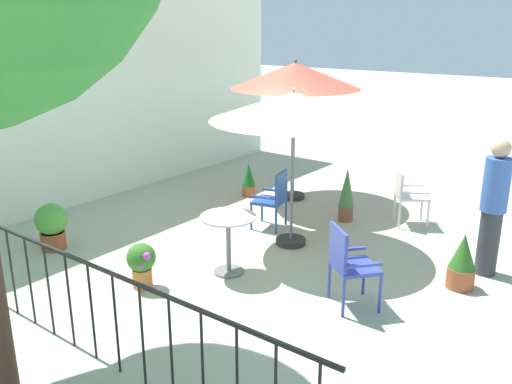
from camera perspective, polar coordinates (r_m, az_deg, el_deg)
ground_plane at (r=7.61m, az=2.40°, el=-6.64°), size 60.00×60.00×0.00m
villa_facade at (r=10.05m, az=-18.14°, el=10.83°), size 10.17×0.30×4.20m
terrace_railing at (r=5.33m, az=-17.13°, el=-10.38°), size 0.03×5.28×1.01m
patio_umbrella_0 at (r=9.60m, az=4.17°, el=12.09°), size 2.29×2.29×2.52m
patio_umbrella_1 at (r=7.44m, az=3.98°, el=8.90°), size 2.33×2.33×2.27m
cafe_table_0 at (r=6.88m, az=-2.95°, el=-4.41°), size 0.71×0.71×0.78m
patio_chair_0 at (r=6.15m, az=9.74°, el=-7.21°), size 0.67×0.67×0.96m
patio_chair_1 at (r=8.40m, az=1.91°, el=-0.48°), size 0.54×0.54×0.93m
patio_chair_2 at (r=8.90m, az=15.71°, el=-0.11°), size 0.64×0.65×0.88m
potted_plant_0 at (r=10.07m, az=-0.79°, el=1.34°), size 0.25×0.25×0.64m
potted_plant_1 at (r=6.72m, az=-12.01°, el=-7.29°), size 0.35×0.36×0.57m
potted_plant_2 at (r=8.86m, az=9.56°, el=-0.20°), size 0.26×0.26×0.89m
potted_plant_3 at (r=8.20m, az=-20.82°, el=-3.27°), size 0.45×0.45×0.67m
potted_plant_4 at (r=7.03m, az=20.97°, el=-6.93°), size 0.33×0.33×0.70m
standing_person at (r=7.34m, az=23.81°, el=-1.36°), size 0.45×0.45×1.77m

